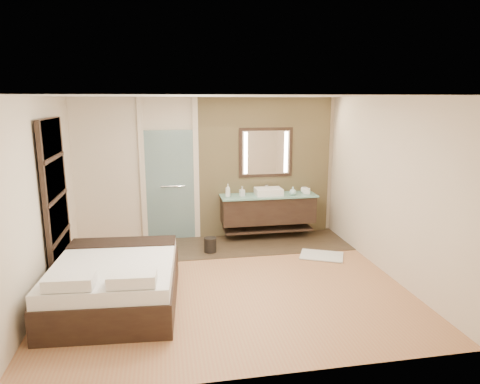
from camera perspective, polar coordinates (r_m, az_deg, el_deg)
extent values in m
plane|color=#AD6D48|center=(6.50, -1.80, -11.91)|extent=(5.00, 5.00, 0.00)
cube|color=#31261A|center=(8.06, 0.77, -6.96)|extent=(3.80, 1.30, 0.01)
cube|color=tan|center=(8.41, 3.35, 3.30)|extent=(2.60, 0.08, 2.70)
cube|color=black|center=(8.29, 3.75, -2.34)|extent=(1.80, 0.50, 0.50)
cube|color=black|center=(8.40, 3.71, -4.92)|extent=(1.71, 0.45, 0.04)
cube|color=#89D1BE|center=(8.21, 3.81, -0.49)|extent=(1.85, 0.55, 0.03)
cube|color=white|center=(8.19, 3.82, 0.06)|extent=(0.50, 0.38, 0.13)
cylinder|color=silver|center=(8.37, 3.51, 0.46)|extent=(0.03, 0.03, 0.18)
cylinder|color=silver|center=(8.31, 3.58, 0.95)|extent=(0.02, 0.10, 0.02)
cube|color=black|center=(8.32, 3.45, 5.28)|extent=(1.06, 0.03, 0.96)
cube|color=white|center=(8.31, 3.48, 5.27)|extent=(0.94, 0.01, 0.84)
cube|color=beige|center=(8.22, 0.76, 5.22)|extent=(0.07, 0.01, 0.80)
cube|color=beige|center=(8.40, 6.15, 5.31)|extent=(0.07, 0.01, 0.80)
cube|color=#A2CDCD|center=(8.22, -9.30, 0.82)|extent=(0.90, 0.05, 2.10)
cylinder|color=silver|center=(8.18, -8.94, 0.77)|extent=(0.45, 0.03, 0.03)
cube|color=beige|center=(8.19, -12.87, 2.76)|extent=(0.10, 0.08, 2.70)
cube|color=beige|center=(8.20, -5.87, 3.02)|extent=(0.10, 0.08, 2.70)
cube|color=black|center=(6.81, -23.33, -1.13)|extent=(0.06, 1.20, 2.40)
cube|color=beige|center=(7.03, -22.60, -7.73)|extent=(0.02, 1.06, 0.52)
cube|color=beige|center=(6.86, -23.00, -3.10)|extent=(0.02, 1.06, 0.52)
cube|color=beige|center=(6.74, -23.41, 1.72)|extent=(0.02, 1.06, 0.52)
cube|color=beige|center=(6.67, -23.84, 6.68)|extent=(0.02, 1.06, 0.52)
cube|color=black|center=(6.00, -16.21, -12.30)|extent=(1.69, 2.06, 0.43)
cube|color=white|center=(5.89, -16.39, -9.62)|extent=(1.64, 2.00, 0.18)
cube|color=black|center=(6.53, -15.33, -6.53)|extent=(1.54, 0.54, 0.04)
cube|color=white|center=(5.20, -21.77, -11.03)|extent=(0.56, 0.33, 0.14)
cube|color=white|center=(5.06, -14.16, -11.16)|extent=(0.56, 0.33, 0.14)
cube|color=silver|center=(7.59, 10.84, -8.32)|extent=(0.86, 0.76, 0.02)
cylinder|color=black|center=(7.63, -4.00, -7.08)|extent=(0.22, 0.22, 0.27)
cube|color=white|center=(8.39, 8.89, 0.12)|extent=(0.16, 0.16, 0.10)
imported|color=silver|center=(8.00, -1.63, 0.21)|extent=(0.09, 0.10, 0.25)
imported|color=#B2B2B2|center=(8.08, 0.29, 0.09)|extent=(0.10, 0.10, 0.18)
imported|color=#A9D4D4|center=(8.23, 7.06, 0.15)|extent=(0.14, 0.14, 0.16)
imported|color=white|center=(8.46, 8.56, 0.27)|extent=(0.17, 0.17, 0.11)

